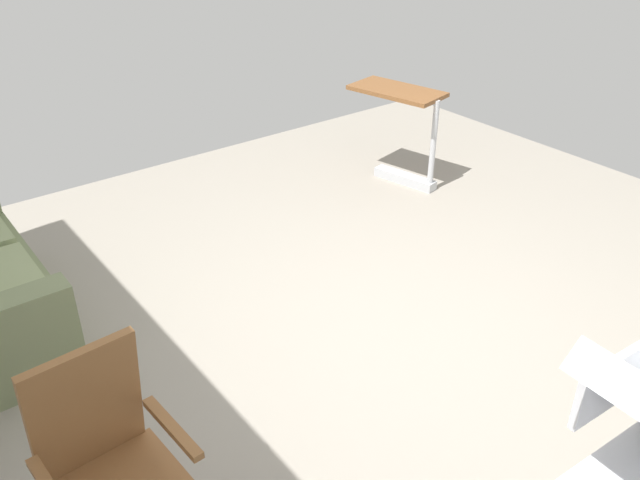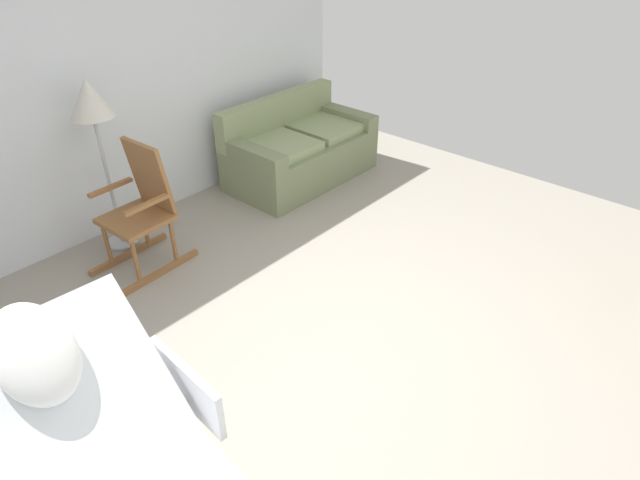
% 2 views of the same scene
% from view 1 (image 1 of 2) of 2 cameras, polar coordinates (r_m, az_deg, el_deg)
% --- Properties ---
extents(ground_plane, '(6.66, 6.66, 0.00)m').
position_cam_1_polar(ground_plane, '(4.13, 7.15, -8.22)').
color(ground_plane, gray).
extents(rocking_chair, '(0.79, 0.53, 1.05)m').
position_cam_1_polar(rocking_chair, '(2.79, -17.59, -18.73)').
color(rocking_chair, brown).
rests_on(rocking_chair, ground).
extents(overbed_table, '(0.88, 0.56, 0.84)m').
position_cam_1_polar(overbed_table, '(5.88, 7.17, 9.83)').
color(overbed_table, '#B2B5BA').
rests_on(overbed_table, ground).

